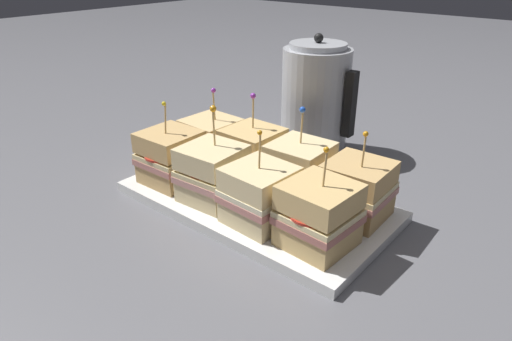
{
  "coord_description": "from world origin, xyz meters",
  "views": [
    {
      "loc": [
        0.47,
        -0.56,
        0.42
      ],
      "look_at": [
        0.0,
        0.0,
        0.07
      ],
      "focal_mm": 32.0,
      "sensor_mm": 36.0,
      "label": 1
    }
  ],
  "objects_px": {
    "serving_platter": "(256,201)",
    "kettle_steel": "(315,100)",
    "sandwich_back_far_left": "(211,142)",
    "sandwich_back_far_right": "(357,190)",
    "sandwich_front_far_right": "(318,216)",
    "sandwich_front_far_left": "(171,157)",
    "sandwich_back_center_left": "(253,154)",
    "sandwich_back_center_right": "(299,170)",
    "sandwich_front_center_left": "(212,173)",
    "sandwich_front_center_right": "(260,195)"
  },
  "relations": [
    {
      "from": "serving_platter",
      "to": "kettle_steel",
      "type": "relative_size",
      "value": 1.82
    },
    {
      "from": "sandwich_back_far_left",
      "to": "sandwich_back_far_right",
      "type": "xyz_separation_m",
      "value": [
        0.34,
        0.0,
        -0.0
      ]
    },
    {
      "from": "sandwich_front_far_right",
      "to": "sandwich_back_far_right",
      "type": "height_order",
      "value": "sandwich_front_far_right"
    },
    {
      "from": "sandwich_front_far_left",
      "to": "sandwich_back_center_left",
      "type": "height_order",
      "value": "sandwich_back_center_left"
    },
    {
      "from": "sandwich_front_far_left",
      "to": "sandwich_back_center_right",
      "type": "xyz_separation_m",
      "value": [
        0.22,
        0.11,
        0.0
      ]
    },
    {
      "from": "sandwich_front_center_left",
      "to": "kettle_steel",
      "type": "bearing_deg",
      "value": 91.17
    },
    {
      "from": "sandwich_back_far_right",
      "to": "sandwich_back_far_left",
      "type": "bearing_deg",
      "value": -179.32
    },
    {
      "from": "serving_platter",
      "to": "sandwich_back_center_left",
      "type": "distance_m",
      "value": 0.1
    },
    {
      "from": "sandwich_front_center_left",
      "to": "sandwich_front_center_right",
      "type": "relative_size",
      "value": 1.08
    },
    {
      "from": "sandwich_front_center_left",
      "to": "sandwich_back_far_right",
      "type": "relative_size",
      "value": 1.1
    },
    {
      "from": "serving_platter",
      "to": "sandwich_back_center_left",
      "type": "height_order",
      "value": "sandwich_back_center_left"
    },
    {
      "from": "sandwich_front_center_right",
      "to": "sandwich_back_center_right",
      "type": "bearing_deg",
      "value": 90.76
    },
    {
      "from": "serving_platter",
      "to": "kettle_steel",
      "type": "bearing_deg",
      "value": 102.42
    },
    {
      "from": "sandwich_back_far_left",
      "to": "sandwich_back_far_right",
      "type": "relative_size",
      "value": 1.04
    },
    {
      "from": "sandwich_back_center_right",
      "to": "sandwich_back_far_right",
      "type": "bearing_deg",
      "value": 1.13
    },
    {
      "from": "serving_platter",
      "to": "kettle_steel",
      "type": "xyz_separation_m",
      "value": [
        -0.06,
        0.28,
        0.11
      ]
    },
    {
      "from": "sandwich_front_far_left",
      "to": "sandwich_front_center_left",
      "type": "height_order",
      "value": "sandwich_front_center_left"
    },
    {
      "from": "sandwich_back_center_right",
      "to": "sandwich_back_far_right",
      "type": "relative_size",
      "value": 1.06
    },
    {
      "from": "sandwich_front_center_left",
      "to": "sandwich_front_center_right",
      "type": "height_order",
      "value": "sandwich_front_center_left"
    },
    {
      "from": "sandwich_front_far_right",
      "to": "sandwich_front_far_left",
      "type": "bearing_deg",
      "value": -179.96
    },
    {
      "from": "sandwich_front_center_left",
      "to": "sandwich_back_center_left",
      "type": "relative_size",
      "value": 1.02
    },
    {
      "from": "sandwich_front_far_left",
      "to": "sandwich_front_center_left",
      "type": "distance_m",
      "value": 0.11
    },
    {
      "from": "kettle_steel",
      "to": "sandwich_back_far_left",
      "type": "bearing_deg",
      "value": -114.39
    },
    {
      "from": "sandwich_back_far_left",
      "to": "sandwich_back_center_right",
      "type": "xyz_separation_m",
      "value": [
        0.22,
        0.0,
        0.0
      ]
    },
    {
      "from": "sandwich_back_center_right",
      "to": "sandwich_back_far_right",
      "type": "height_order",
      "value": "sandwich_back_center_right"
    },
    {
      "from": "sandwich_back_far_right",
      "to": "kettle_steel",
      "type": "distance_m",
      "value": 0.33
    },
    {
      "from": "serving_platter",
      "to": "sandwich_back_far_left",
      "type": "height_order",
      "value": "sandwich_back_far_left"
    },
    {
      "from": "sandwich_back_center_left",
      "to": "sandwich_front_center_right",
      "type": "bearing_deg",
      "value": -45.64
    },
    {
      "from": "serving_platter",
      "to": "sandwich_front_center_left",
      "type": "height_order",
      "value": "sandwich_front_center_left"
    },
    {
      "from": "sandwich_back_far_left",
      "to": "sandwich_back_center_right",
      "type": "height_order",
      "value": "sandwich_back_center_right"
    },
    {
      "from": "sandwich_front_far_right",
      "to": "sandwich_back_far_left",
      "type": "xyz_separation_m",
      "value": [
        -0.33,
        0.11,
        -0.0
      ]
    },
    {
      "from": "sandwich_front_far_right",
      "to": "sandwich_front_center_right",
      "type": "bearing_deg",
      "value": -177.59
    },
    {
      "from": "serving_platter",
      "to": "sandwich_back_far_right",
      "type": "xyz_separation_m",
      "value": [
        0.17,
        0.06,
        0.06
      ]
    },
    {
      "from": "sandwich_front_center_left",
      "to": "sandwich_back_center_right",
      "type": "relative_size",
      "value": 1.04
    },
    {
      "from": "sandwich_front_center_left",
      "to": "sandwich_front_far_right",
      "type": "bearing_deg",
      "value": -0.01
    },
    {
      "from": "kettle_steel",
      "to": "sandwich_front_center_right",
      "type": "bearing_deg",
      "value": -70.76
    },
    {
      "from": "serving_platter",
      "to": "kettle_steel",
      "type": "height_order",
      "value": "kettle_steel"
    },
    {
      "from": "serving_platter",
      "to": "sandwich_front_center_right",
      "type": "xyz_separation_m",
      "value": [
        0.06,
        -0.06,
        0.06
      ]
    },
    {
      "from": "kettle_steel",
      "to": "sandwich_front_far_right",
      "type": "bearing_deg",
      "value": -55.8
    },
    {
      "from": "kettle_steel",
      "to": "sandwich_back_center_left",
      "type": "bearing_deg",
      "value": -88.65
    },
    {
      "from": "sandwich_front_far_right",
      "to": "sandwich_back_center_left",
      "type": "height_order",
      "value": "sandwich_back_center_left"
    },
    {
      "from": "sandwich_front_center_right",
      "to": "sandwich_back_center_right",
      "type": "relative_size",
      "value": 0.96
    },
    {
      "from": "serving_platter",
      "to": "sandwich_back_center_left",
      "type": "bearing_deg",
      "value": 134.67
    },
    {
      "from": "sandwich_back_center_right",
      "to": "serving_platter",
      "type": "bearing_deg",
      "value": -134.81
    },
    {
      "from": "sandwich_front_center_right",
      "to": "sandwich_back_far_right",
      "type": "relative_size",
      "value": 1.02
    },
    {
      "from": "sandwich_back_center_left",
      "to": "sandwich_back_far_right",
      "type": "distance_m",
      "value": 0.23
    },
    {
      "from": "sandwich_front_center_right",
      "to": "sandwich_back_center_left",
      "type": "height_order",
      "value": "sandwich_back_center_left"
    },
    {
      "from": "sandwich_front_center_left",
      "to": "sandwich_front_far_right",
      "type": "distance_m",
      "value": 0.22
    },
    {
      "from": "sandwich_front_center_left",
      "to": "sandwich_front_far_right",
      "type": "relative_size",
      "value": 1.07
    },
    {
      "from": "sandwich_front_center_left",
      "to": "sandwich_back_far_left",
      "type": "bearing_deg",
      "value": 135.62
    }
  ]
}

